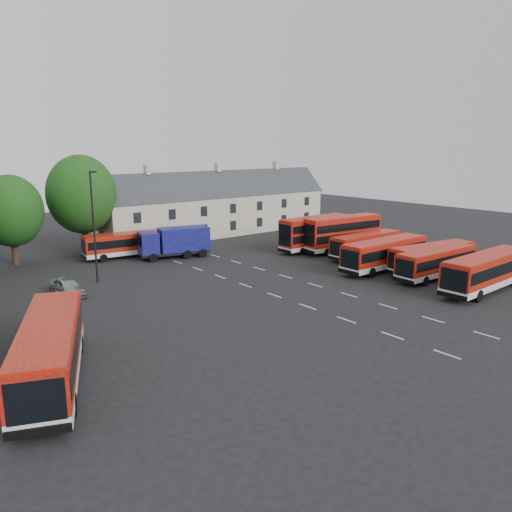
% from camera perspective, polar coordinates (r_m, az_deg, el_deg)
% --- Properties ---
extents(ground, '(140.00, 140.00, 0.00)m').
position_cam_1_polar(ground, '(41.41, 3.95, -5.13)').
color(ground, black).
rests_on(ground, ground).
extents(lane_markings, '(5.15, 33.80, 0.01)m').
position_cam_1_polar(lane_markings, '(44.44, 4.53, -3.89)').
color(lane_markings, beige).
rests_on(lane_markings, ground).
extents(terrace_houses, '(35.70, 7.13, 10.06)m').
position_cam_1_polar(terrace_houses, '(72.14, -4.33, 5.61)').
color(terrace_houses, beige).
rests_on(terrace_houses, ground).
extents(bus_row_a, '(11.52, 2.83, 3.25)m').
position_cam_1_polar(bus_row_a, '(48.08, 24.90, -1.38)').
color(bus_row_a, silver).
rests_on(bus_row_a, ground).
extents(bus_row_b, '(10.12, 2.70, 2.84)m').
position_cam_1_polar(bus_row_b, '(50.91, 19.94, -0.51)').
color(bus_row_b, silver).
rests_on(bus_row_b, ground).
extents(bus_row_c, '(10.31, 3.86, 2.85)m').
position_cam_1_polar(bus_row_c, '(52.99, 19.49, 0.02)').
color(bus_row_c, silver).
rests_on(bus_row_c, ground).
extents(bus_row_d, '(11.09, 2.59, 3.14)m').
position_cam_1_polar(bus_row_d, '(52.66, 14.52, 0.46)').
color(bus_row_d, silver).
rests_on(bus_row_d, ground).
extents(bus_row_e, '(9.83, 2.45, 2.77)m').
position_cam_1_polar(bus_row_e, '(57.92, 12.44, 1.42)').
color(bus_row_e, silver).
rests_on(bus_row_e, ground).
extents(bus_dd_south, '(10.55, 3.56, 4.24)m').
position_cam_1_polar(bus_dd_south, '(60.73, 9.86, 2.76)').
color(bus_dd_south, silver).
rests_on(bus_dd_south, ground).
extents(bus_dd_north, '(10.00, 2.38, 4.10)m').
position_cam_1_polar(bus_dd_north, '(60.97, 6.74, 2.82)').
color(bus_dd_north, silver).
rests_on(bus_dd_north, ground).
extents(bus_west, '(7.23, 12.23, 3.42)m').
position_cam_1_polar(bus_west, '(29.08, -22.49, -9.62)').
color(bus_west, silver).
rests_on(bus_west, ground).
extents(bus_north, '(10.19, 3.57, 2.82)m').
position_cam_1_polar(bus_north, '(58.72, -14.38, 1.51)').
color(bus_north, silver).
rests_on(bus_north, ground).
extents(box_truck, '(8.19, 4.31, 3.43)m').
position_cam_1_polar(box_truck, '(57.24, -9.21, 1.69)').
color(box_truck, black).
rests_on(box_truck, ground).
extents(silver_car, '(2.10, 4.52, 1.50)m').
position_cam_1_polar(silver_car, '(45.48, -20.75, -3.32)').
color(silver_car, '#A1A3A8').
rests_on(silver_car, ground).
extents(lamppost, '(0.72, 0.36, 10.31)m').
position_cam_1_polar(lamppost, '(47.83, -18.05, 3.46)').
color(lamppost, black).
rests_on(lamppost, ground).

